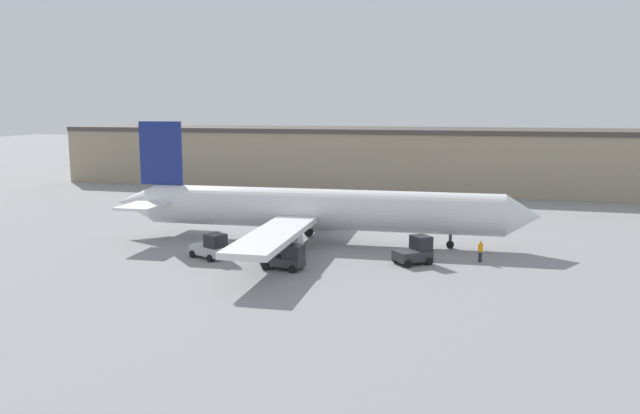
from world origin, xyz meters
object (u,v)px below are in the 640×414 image
at_px(airplane, 310,209).
at_px(pushback_tug, 415,251).
at_px(belt_loader_truck, 286,258).
at_px(ground_crew_worker, 480,251).
at_px(baggage_tug, 211,247).

xyz_separation_m(airplane, pushback_tug, (10.80, -5.66, -2.11)).
xyz_separation_m(airplane, belt_loader_truck, (1.21, -10.45, -2.17)).
distance_m(belt_loader_truck, pushback_tug, 10.72).
xyz_separation_m(ground_crew_worker, pushback_tug, (-5.13, -1.98, 0.06)).
distance_m(airplane, pushback_tug, 12.37).
distance_m(baggage_tug, belt_loader_truck, 7.51).
bearing_deg(airplane, ground_crew_worker, -16.65).
relative_size(airplane, belt_loader_truck, 11.83).
height_order(ground_crew_worker, baggage_tug, baggage_tug).
bearing_deg(belt_loader_truck, ground_crew_worker, 31.44).
bearing_deg(belt_loader_truck, pushback_tug, 33.29).
bearing_deg(airplane, belt_loader_truck, -87.07).
height_order(baggage_tug, belt_loader_truck, baggage_tug).
bearing_deg(pushback_tug, airplane, 111.40).
relative_size(ground_crew_worker, belt_loader_truck, 0.52).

